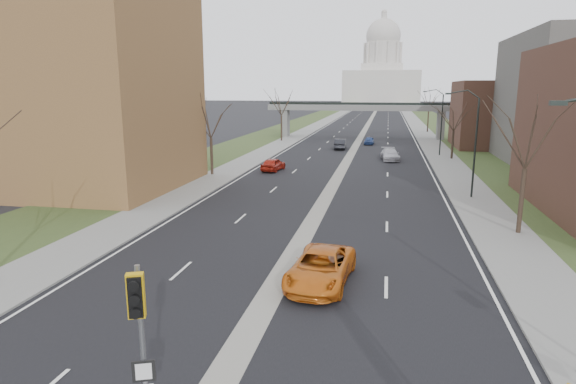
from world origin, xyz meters
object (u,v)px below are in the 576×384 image
(car_right_near, at_px, (321,267))
(car_left_far, at_px, (340,144))
(car_right_mid, at_px, (390,154))
(signal_pole_median, at_px, (140,328))
(car_left_near, at_px, (273,164))
(car_right_far, at_px, (369,141))

(car_right_near, bearing_deg, car_left_far, 99.32)
(car_right_mid, bearing_deg, car_left_far, 118.80)
(car_right_mid, bearing_deg, signal_pole_median, -103.18)
(signal_pole_median, distance_m, car_left_near, 42.16)
(car_left_far, relative_size, car_right_far, 1.27)
(car_left_far, bearing_deg, car_right_mid, 123.43)
(car_left_near, bearing_deg, car_right_mid, -132.08)
(car_left_far, height_order, car_right_near, car_right_near)
(car_left_near, distance_m, car_right_mid, 16.56)
(car_left_far, xyz_separation_m, car_right_near, (4.00, -51.06, 0.01))
(signal_pole_median, xyz_separation_m, car_right_near, (2.78, 11.41, -2.59))
(signal_pole_median, distance_m, car_right_mid, 52.68)
(car_right_mid, height_order, car_right_far, car_right_mid)
(car_left_far, bearing_deg, car_right_far, -121.48)
(car_right_near, relative_size, car_right_mid, 1.11)
(signal_pole_median, relative_size, car_right_far, 1.32)
(car_left_far, xyz_separation_m, car_right_far, (4.00, 7.07, -0.14))
(car_left_far, relative_size, car_right_near, 0.83)
(car_right_near, xyz_separation_m, car_right_far, (0.00, 58.12, -0.15))
(car_right_mid, bearing_deg, car_left_near, -146.33)
(car_left_far, distance_m, car_right_mid, 12.52)
(signal_pole_median, distance_m, car_left_far, 62.53)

